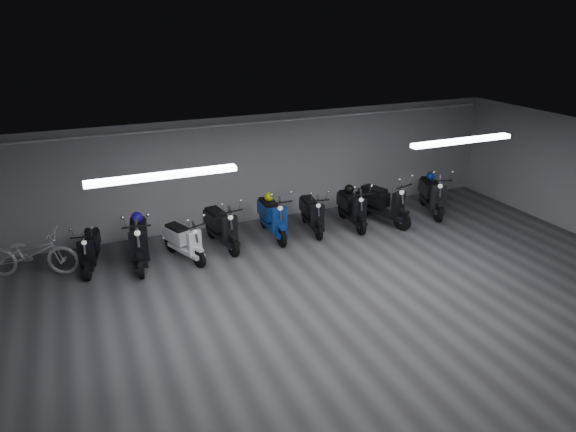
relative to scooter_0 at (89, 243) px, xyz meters
name	(u,v)px	position (x,y,z in m)	size (l,w,h in m)	color
floor	(351,314)	(4.25, -3.79, -0.60)	(14.00, 10.00, 0.01)	#3E3E41
ceiling	(359,167)	(4.25, -3.79, 2.21)	(14.00, 10.00, 0.01)	gray
back_wall	(256,169)	(4.25, 1.21, 0.81)	(14.00, 0.01, 2.80)	gray
fluor_strip_left	(163,176)	(1.25, -2.79, 2.15)	(2.40, 0.18, 0.08)	white
fluor_strip_right	(462,141)	(7.25, -2.79, 2.15)	(2.40, 0.18, 0.08)	white
conduit	(257,123)	(4.25, 1.13, 2.03)	(0.05, 0.05, 13.60)	white
scooter_0	(89,243)	(0.00, 0.00, 0.00)	(0.53, 1.59, 1.18)	black
scooter_1	(138,234)	(1.01, -0.23, 0.12)	(0.64, 1.91, 1.42)	black
scooter_2	(184,235)	(1.94, -0.37, 0.00)	(0.53, 1.60, 1.19)	white
scooter_3	(221,220)	(2.90, -0.06, 0.08)	(0.60, 1.80, 1.34)	black
scooter_4	(273,211)	(4.21, 0.01, 0.09)	(0.61, 1.83, 1.36)	navy
scooter_5	(312,208)	(5.25, -0.04, 0.03)	(0.56, 1.67, 1.24)	black
scooter_7	(352,202)	(6.34, -0.15, 0.05)	(0.58, 1.74, 1.29)	black
scooter_8	(384,197)	(7.18, -0.28, 0.13)	(0.64, 1.93, 1.44)	black
scooter_9	(433,189)	(8.79, -0.23, 0.11)	(0.63, 1.88, 1.40)	black
bicycle	(30,249)	(-1.14, 0.16, 0.02)	(0.67, 1.89, 1.22)	silver
helmet_0	(349,189)	(6.36, 0.09, 0.33)	(0.24, 0.24, 0.24)	black
helmet_1	(137,217)	(1.04, 0.04, 0.41)	(0.25, 0.25, 0.25)	#170B80
helmet_2	(269,197)	(4.21, 0.27, 0.37)	(0.23, 0.23, 0.23)	#CBDC0C
helmet_3	(431,176)	(8.88, 0.02, 0.39)	(0.23, 0.23, 0.23)	navy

